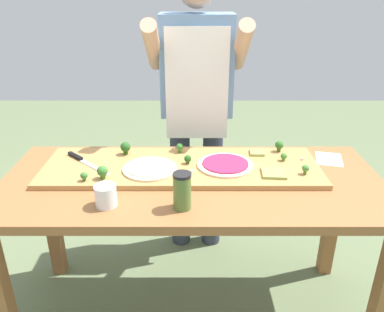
% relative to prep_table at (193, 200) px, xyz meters
% --- Properties ---
extents(ground_plane, '(8.00, 8.00, 0.00)m').
position_rel_prep_table_xyz_m(ground_plane, '(0.00, 0.00, -0.68)').
color(ground_plane, '#60704C').
extents(prep_table, '(1.71, 0.75, 0.79)m').
position_rel_prep_table_xyz_m(prep_table, '(0.00, 0.00, 0.00)').
color(prep_table, brown).
rests_on(prep_table, ground).
extents(cutting_board, '(1.29, 0.41, 0.02)m').
position_rel_prep_table_xyz_m(cutting_board, '(-0.05, 0.10, 0.12)').
color(cutting_board, '#B27F47').
rests_on(cutting_board, prep_table).
extents(chefs_knife, '(0.25, 0.24, 0.02)m').
position_rel_prep_table_xyz_m(chefs_knife, '(-0.52, 0.14, 0.14)').
color(chefs_knife, '#B7BABF').
rests_on(chefs_knife, cutting_board).
extents(pizza_whole_beet_magenta, '(0.26, 0.26, 0.02)m').
position_rel_prep_table_xyz_m(pizza_whole_beet_magenta, '(0.16, 0.09, 0.14)').
color(pizza_whole_beet_magenta, beige).
rests_on(pizza_whole_beet_magenta, cutting_board).
extents(pizza_whole_white_garlic, '(0.25, 0.25, 0.02)m').
position_rel_prep_table_xyz_m(pizza_whole_white_garlic, '(-0.19, 0.05, 0.14)').
color(pizza_whole_white_garlic, beige).
rests_on(pizza_whole_white_garlic, cutting_board).
extents(pizza_slice_far_right, '(0.11, 0.11, 0.01)m').
position_rel_prep_table_xyz_m(pizza_slice_far_right, '(0.37, -0.00, 0.14)').
color(pizza_slice_far_right, '#899E4C').
rests_on(pizza_slice_far_right, cutting_board).
extents(pizza_slice_center, '(0.07, 0.07, 0.01)m').
position_rel_prep_table_xyz_m(pizza_slice_center, '(0.33, 0.23, 0.14)').
color(pizza_slice_center, '#899E4C').
rests_on(pizza_slice_center, cutting_board).
extents(broccoli_floret_front_left, '(0.04, 0.04, 0.05)m').
position_rel_prep_table_xyz_m(broccoli_floret_front_left, '(-0.06, 0.24, 0.16)').
color(broccoli_floret_front_left, '#3F7220').
rests_on(broccoli_floret_front_left, cutting_board).
extents(broccoli_floret_front_right, '(0.03, 0.03, 0.05)m').
position_rel_prep_table_xyz_m(broccoli_floret_front_right, '(0.50, -0.00, 0.16)').
color(broccoli_floret_front_right, '#487A23').
rests_on(broccoli_floret_front_right, cutting_board).
extents(broccoli_floret_back_mid, '(0.05, 0.05, 0.06)m').
position_rel_prep_table_xyz_m(broccoli_floret_back_mid, '(-0.33, 0.22, 0.17)').
color(broccoli_floret_back_mid, '#2C5915').
rests_on(broccoli_floret_back_mid, cutting_board).
extents(broccoli_floret_front_mid, '(0.04, 0.04, 0.06)m').
position_rel_prep_table_xyz_m(broccoli_floret_front_mid, '(0.44, 0.25, 0.17)').
color(broccoli_floret_front_mid, '#366618').
rests_on(broccoli_floret_front_mid, cutting_board).
extents(broccoli_floret_back_left, '(0.03, 0.03, 0.04)m').
position_rel_prep_table_xyz_m(broccoli_floret_back_left, '(0.44, 0.14, 0.16)').
color(broccoli_floret_back_left, '#487A23').
rests_on(broccoli_floret_back_left, cutting_board).
extents(broccoli_floret_back_right, '(0.05, 0.05, 0.06)m').
position_rel_prep_table_xyz_m(broccoli_floret_back_right, '(-0.39, -0.04, 0.17)').
color(broccoli_floret_back_right, '#3F7220').
rests_on(broccoli_floret_back_right, cutting_board).
extents(broccoli_floret_center_left, '(0.03, 0.03, 0.04)m').
position_rel_prep_table_xyz_m(broccoli_floret_center_left, '(-0.46, -0.06, 0.16)').
color(broccoli_floret_center_left, '#3F7220').
rests_on(broccoli_floret_center_left, cutting_board).
extents(broccoli_floret_center_right, '(0.03, 0.03, 0.04)m').
position_rel_prep_table_xyz_m(broccoli_floret_center_right, '(-0.02, 0.11, 0.16)').
color(broccoli_floret_center_right, '#2C5915').
rests_on(broccoli_floret_center_right, cutting_board).
extents(cheese_crumble_a, '(0.01, 0.01, 0.01)m').
position_rel_prep_table_xyz_m(cheese_crumble_a, '(-0.05, 0.01, 0.14)').
color(cheese_crumble_a, silver).
rests_on(cheese_crumble_a, cutting_board).
extents(cheese_crumble_b, '(0.01, 0.01, 0.01)m').
position_rel_prep_table_xyz_m(cheese_crumble_b, '(0.53, 0.15, 0.14)').
color(cheese_crumble_b, silver).
rests_on(cheese_crumble_b, cutting_board).
extents(cheese_crumble_c, '(0.02, 0.02, 0.01)m').
position_rel_prep_table_xyz_m(cheese_crumble_c, '(0.00, 0.02, 0.14)').
color(cheese_crumble_c, silver).
rests_on(cheese_crumble_c, cutting_board).
extents(flour_cup, '(0.09, 0.09, 0.09)m').
position_rel_prep_table_xyz_m(flour_cup, '(-0.34, -0.23, 0.15)').
color(flour_cup, white).
rests_on(flour_cup, prep_table).
extents(sauce_jar, '(0.07, 0.07, 0.15)m').
position_rel_prep_table_xyz_m(sauce_jar, '(-0.04, -0.24, 0.18)').
color(sauce_jar, '#517033').
rests_on(sauce_jar, prep_table).
extents(recipe_note, '(0.16, 0.19, 0.00)m').
position_rel_prep_table_xyz_m(recipe_note, '(0.68, 0.21, 0.11)').
color(recipe_note, white).
rests_on(recipe_note, prep_table).
extents(cook_center, '(0.54, 0.39, 1.67)m').
position_rel_prep_table_xyz_m(cook_center, '(0.03, 0.60, 0.32)').
color(cook_center, '#333847').
rests_on(cook_center, ground).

